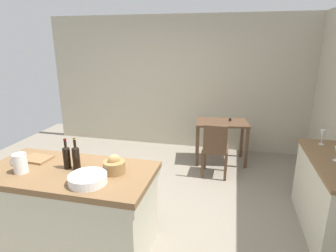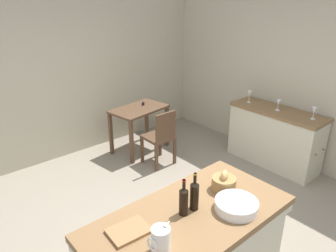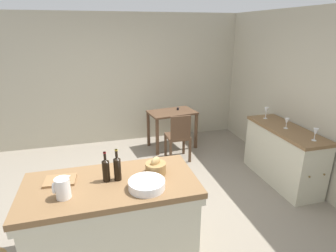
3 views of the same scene
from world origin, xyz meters
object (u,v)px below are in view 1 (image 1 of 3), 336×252
wooden_chair (215,148)px  wine_bottle_amber (67,156)px  wash_bowl (88,179)px  wine_bottle_dark (76,157)px  wine_glass_middle (323,134)px  side_cabinet (331,197)px  pitcher (20,163)px  bread_basket (114,166)px  cutting_board (37,159)px  island_table (73,206)px  writing_desk (221,128)px

wooden_chair → wine_bottle_amber: bearing=-125.0°
wash_bowl → wine_bottle_dark: (-0.24, 0.23, 0.09)m
wine_bottle_dark → wine_glass_middle: (2.56, 1.34, -0.00)m
wash_bowl → side_cabinet: bearing=24.3°
pitcher → wash_bowl: size_ratio=0.68×
pitcher → bread_basket: pitcher is taller
pitcher → cutting_board: pitcher is taller
wine_bottle_amber → side_cabinet: bearing=16.9°
island_table → cutting_board: 0.65m
pitcher → cutting_board: 0.31m
writing_desk → pitcher: 3.29m
wash_bowl → pitcher: bearing=176.3°
writing_desk → island_table: bearing=-117.9°
writing_desk → side_cabinet: bearing=-52.9°
bread_basket → island_table: bearing=-172.9°
cutting_board → bread_basket: bearing=-5.4°
island_table → wooden_chair: 2.37m
wine_bottle_dark → bread_basket: bearing=3.3°
side_cabinet → writing_desk: bearing=127.1°
island_table → wash_bowl: 0.58m
island_table → bread_basket: bearing=7.1°
writing_desk → cutting_board: 3.07m
bread_basket → wine_bottle_amber: bearing=-178.3°
writing_desk → pitcher: size_ratio=4.17×
pitcher → wine_bottle_amber: wine_bottle_amber is taller
wash_bowl → wine_glass_middle: (2.32, 1.57, 0.09)m
wine_bottle_dark → writing_desk: bearing=63.1°
wash_bowl → wine_glass_middle: bearing=34.0°
wooden_chair → wine_bottle_amber: 2.41m
pitcher → wine_glass_middle: size_ratio=1.24×
bread_basket → wine_bottle_amber: (-0.50, -0.01, 0.06)m
wooden_chair → wine_bottle_dark: (-1.24, -1.93, 0.54)m
bread_basket → cutting_board: bearing=174.6°
cutting_board → wooden_chair: bearing=45.5°
wine_bottle_amber → wine_glass_middle: bearing=26.4°
side_cabinet → wash_bowl: bearing=-155.7°
side_cabinet → cutting_board: bearing=-167.1°
writing_desk → wine_glass_middle: size_ratio=5.16×
island_table → writing_desk: (1.37, 2.59, 0.15)m
wine_bottle_dark → pitcher: bearing=-159.8°
wash_bowl → cutting_board: wash_bowl is taller
pitcher → wine_bottle_dark: 0.53m
bread_basket → wine_bottle_amber: wine_bottle_amber is taller
island_table → wine_bottle_amber: bearing=128.3°
wash_bowl → island_table: bearing=148.7°
wooden_chair → island_table: bearing=-123.7°
pitcher → wooden_chair: bearing=50.6°
writing_desk → wooden_chair: wooden_chair is taller
wash_bowl → wine_bottle_dark: size_ratio=1.05×
cutting_board → writing_desk: bearing=52.9°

